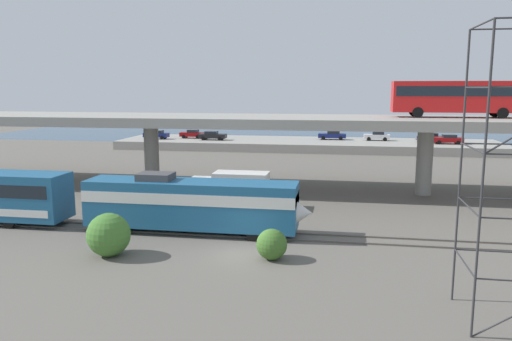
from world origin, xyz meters
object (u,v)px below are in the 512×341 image
(transit_bus_on_overpass, at_px, (458,96))
(parked_car_3, at_px, (377,136))
(train_locomotive, at_px, (201,202))
(parked_car_6, at_px, (156,134))
(parked_car_2, at_px, (430,137))
(parked_car_0, at_px, (192,134))
(service_truck_west, at_px, (231,188))
(parked_car_4, at_px, (332,135))
(parked_car_5, at_px, (448,139))
(parked_car_1, at_px, (212,135))

(transit_bus_on_overpass, relative_size, parked_car_3, 2.85)
(train_locomotive, xyz_separation_m, parked_car_6, (-21.94, 49.06, -0.05))
(transit_bus_on_overpass, bearing_deg, parked_car_2, -95.75)
(transit_bus_on_overpass, xyz_separation_m, parked_car_0, (-36.47, 34.22, -7.24))
(service_truck_west, relative_size, parked_car_4, 1.46)
(transit_bus_on_overpass, height_order, parked_car_5, transit_bus_on_overpass)
(parked_car_4, height_order, parked_car_6, same)
(parked_car_0, relative_size, parked_car_1, 0.89)
(transit_bus_on_overpass, xyz_separation_m, parked_car_4, (-12.23, 35.96, -7.23))
(transit_bus_on_overpass, bearing_deg, parked_car_3, -82.27)
(parked_car_6, bearing_deg, parked_car_0, -157.79)
(parked_car_5, distance_m, parked_car_6, 47.94)
(train_locomotive, distance_m, service_truck_west, 7.90)
(train_locomotive, xyz_separation_m, service_truck_west, (0.38, 7.87, -0.56))
(service_truck_west, height_order, parked_car_5, service_truck_west)
(parked_car_1, relative_size, parked_car_6, 1.08)
(parked_car_1, distance_m, parked_car_6, 9.94)
(parked_car_2, relative_size, parked_car_4, 0.93)
(parked_car_4, xyz_separation_m, parked_car_6, (-29.91, -4.06, -0.00))
(parked_car_1, distance_m, parked_car_3, 27.62)
(parked_car_6, bearing_deg, parked_car_2, -176.77)
(parked_car_0, bearing_deg, parked_car_2, -179.63)
(service_truck_west, bearing_deg, parked_car_0, -69.06)
(train_locomotive, bearing_deg, parked_car_6, 114.10)
(parked_car_1, height_order, parked_car_5, same)
(parked_car_0, height_order, parked_car_5, same)
(service_truck_west, distance_m, parked_car_1, 43.03)
(transit_bus_on_overpass, relative_size, parked_car_5, 2.62)
(parked_car_3, bearing_deg, parked_car_4, -2.02)
(parked_car_3, xyz_separation_m, parked_car_4, (-7.38, 0.26, 0.00))
(train_locomotive, xyz_separation_m, parked_car_3, (15.35, 52.86, -0.06))
(parked_car_0, distance_m, parked_car_1, 4.85)
(parked_car_4, bearing_deg, parked_car_0, 4.11)
(parked_car_0, relative_size, parked_car_5, 0.89)
(parked_car_2, bearing_deg, parked_car_5, 135.99)
(transit_bus_on_overpass, height_order, service_truck_west, transit_bus_on_overpass)
(parked_car_1, bearing_deg, service_truck_west, -73.27)
(parked_car_5, height_order, parked_car_6, same)
(train_locomotive, relative_size, parked_car_2, 3.66)
(train_locomotive, distance_m, parked_car_1, 50.52)
(parked_car_0, relative_size, parked_car_2, 0.93)
(transit_bus_on_overpass, height_order, parked_car_1, transit_bus_on_overpass)
(parked_car_0, height_order, parked_car_4, same)
(train_locomotive, distance_m, parked_car_2, 56.80)
(parked_car_2, height_order, parked_car_4, same)
(train_locomotive, distance_m, parked_car_0, 53.89)
(parked_car_4, distance_m, parked_car_6, 30.19)
(parked_car_1, height_order, parked_car_3, same)
(parked_car_3, height_order, parked_car_6, same)
(train_locomotive, bearing_deg, parked_car_0, 107.57)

